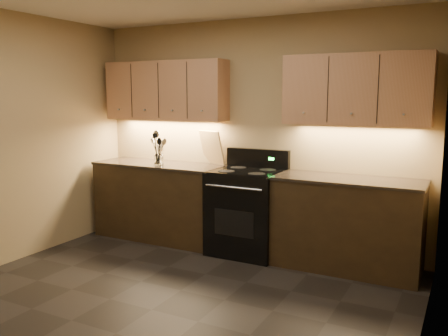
{
  "coord_description": "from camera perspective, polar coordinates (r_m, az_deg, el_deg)",
  "views": [
    {
      "loc": [
        2.23,
        -2.97,
        1.74
      ],
      "look_at": [
        -0.09,
        1.45,
        0.98
      ],
      "focal_mm": 38.0,
      "sensor_mm": 36.0,
      "label": 1
    }
  ],
  "objects": [
    {
      "name": "floor",
      "position": [
        4.11,
        -8.7,
        -16.51
      ],
      "size": [
        4.0,
        4.0,
        0.0
      ],
      "primitive_type": "plane",
      "color": "black",
      "rests_on": "ground"
    },
    {
      "name": "wall_back",
      "position": [
        5.47,
        3.51,
        4.06
      ],
      "size": [
        4.0,
        0.04,
        2.6
      ],
      "primitive_type": "cube",
      "color": "#99805A",
      "rests_on": "ground"
    },
    {
      "name": "wall_right",
      "position": [
        3.01,
        22.96,
        -0.43
      ],
      "size": [
        0.04,
        4.0,
        2.6
      ],
      "primitive_type": "cube",
      "color": "#99805A",
      "rests_on": "ground"
    },
    {
      "name": "counter_left",
      "position": [
        5.88,
        -7.63,
        -3.91
      ],
      "size": [
        1.62,
        0.62,
        0.93
      ],
      "color": "black",
      "rests_on": "ground"
    },
    {
      "name": "counter_right",
      "position": [
        4.96,
        14.58,
        -6.5
      ],
      "size": [
        1.46,
        0.62,
        0.93
      ],
      "color": "black",
      "rests_on": "ground"
    },
    {
      "name": "stove",
      "position": [
        5.28,
        2.8,
        -5.14
      ],
      "size": [
        0.76,
        0.68,
        1.14
      ],
      "color": "black",
      "rests_on": "ground"
    },
    {
      "name": "upper_cab_left",
      "position": [
        5.86,
        -7.04,
        9.21
      ],
      "size": [
        1.6,
        0.3,
        0.7
      ],
      "primitive_type": "cube",
      "color": "#AE7D57",
      "rests_on": "wall_back"
    },
    {
      "name": "upper_cab_right",
      "position": [
        4.94,
        15.58,
        9.07
      ],
      "size": [
        1.44,
        0.3,
        0.7
      ],
      "primitive_type": "cube",
      "color": "#AE7D57",
      "rests_on": "wall_back"
    },
    {
      "name": "outlet_plate",
      "position": [
        6.13,
        -7.7,
        2.8
      ],
      "size": [
        0.08,
        0.01,
        0.12
      ],
      "primitive_type": "cube",
      "color": "#B2B5BA",
      "rests_on": "wall_back"
    },
    {
      "name": "utensil_crock",
      "position": [
        5.63,
        -7.85,
        0.95
      ],
      "size": [
        0.13,
        0.13,
        0.13
      ],
      "color": "white",
      "rests_on": "counter_left"
    },
    {
      "name": "cutting_board",
      "position": [
        5.66,
        -1.47,
        2.49
      ],
      "size": [
        0.35,
        0.21,
        0.4
      ],
      "primitive_type": "cube",
      "rotation": [
        0.25,
        0.0,
        -0.3
      ],
      "color": "tan",
      "rests_on": "counter_left"
    },
    {
      "name": "wooden_spoon",
      "position": [
        5.63,
        -8.17,
        2.09
      ],
      "size": [
        0.17,
        0.09,
        0.32
      ],
      "primitive_type": null,
      "rotation": [
        -0.08,
        0.37,
        0.06
      ],
      "color": "tan",
      "rests_on": "utensil_crock"
    },
    {
      "name": "black_spoon",
      "position": [
        5.62,
        -7.88,
        2.09
      ],
      "size": [
        0.11,
        0.12,
        0.32
      ],
      "primitive_type": null,
      "rotation": [
        0.18,
        0.13,
        0.15
      ],
      "color": "black",
      "rests_on": "utensil_crock"
    },
    {
      "name": "black_turner",
      "position": [
        5.59,
        -8.01,
        2.37
      ],
      "size": [
        0.18,
        0.15,
        0.39
      ],
      "primitive_type": null,
      "rotation": [
        -0.19,
        -0.16,
        0.32
      ],
      "color": "black",
      "rests_on": "utensil_crock"
    },
    {
      "name": "steel_spatula",
      "position": [
        5.6,
        -7.68,
        2.15
      ],
      "size": [
        0.21,
        0.12,
        0.35
      ],
      "primitive_type": null,
      "rotation": [
        0.14,
        -0.33,
        -0.28
      ],
      "color": "silver",
      "rests_on": "utensil_crock"
    },
    {
      "name": "steel_skimmer",
      "position": [
        5.59,
        -7.7,
        2.41
      ],
      "size": [
        0.18,
        0.14,
        0.4
      ],
      "primitive_type": null,
      "rotation": [
        -0.13,
        -0.25,
        -0.02
      ],
      "color": "silver",
      "rests_on": "utensil_crock"
    }
  ]
}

